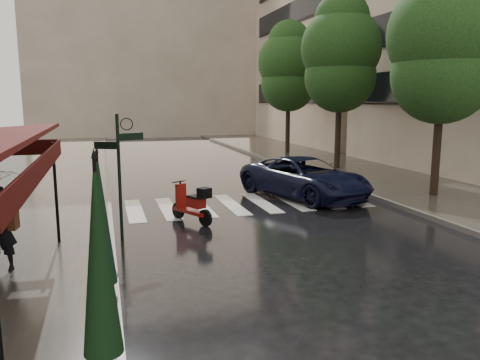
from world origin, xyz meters
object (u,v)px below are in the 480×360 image
parked_car (305,178)px  parasol_back (100,219)px  parasol_front (99,258)px  scooter (192,205)px

parked_car → parasol_back: bearing=-153.9°
parked_car → parasol_front: 11.78m
parked_car → scooter: bearing=-172.1°
parasol_back → scooter: bearing=63.0°
scooter → parked_car: (4.48, 2.36, 0.19)m
parasol_back → parked_car: bearing=45.9°
scooter → parked_car: size_ratio=0.30×
scooter → parked_car: parked_car is taller
parked_car → parasol_front: bearing=-145.9°
parked_car → parasol_front: parasol_front is taller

